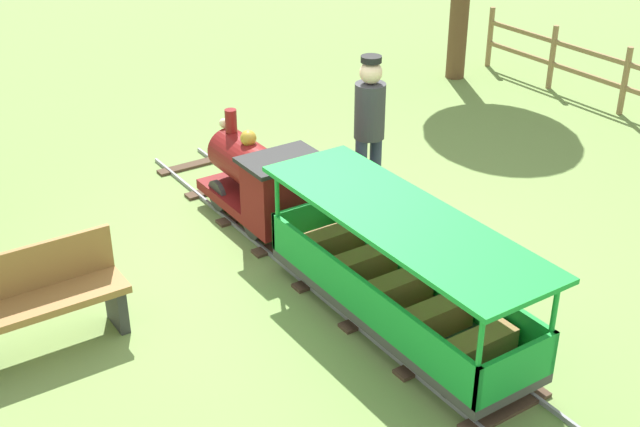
{
  "coord_description": "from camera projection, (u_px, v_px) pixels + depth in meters",
  "views": [
    {
      "loc": [
        -3.59,
        -5.56,
        3.94
      ],
      "look_at": [
        0.0,
        -0.18,
        0.55
      ],
      "focal_mm": 46.95,
      "sensor_mm": 36.0,
      "label": 1
    }
  ],
  "objects": [
    {
      "name": "conductor_person",
      "position": [
        369.0,
        122.0,
        8.12
      ],
      "size": [
        0.3,
        0.3,
        1.62
      ],
      "color": "#282D47",
      "rests_on": "ground_plane"
    },
    {
      "name": "track",
      "position": [
        333.0,
        275.0,
        7.4
      ],
      "size": [
        0.78,
        6.4,
        0.04
      ],
      "color": "gray",
      "rests_on": "ground_plane"
    },
    {
      "name": "ground_plane",
      "position": [
        309.0,
        259.0,
        7.69
      ],
      "size": [
        60.0,
        60.0,
        0.0
      ],
      "primitive_type": "plane",
      "color": "#75934C"
    },
    {
      "name": "passenger_car",
      "position": [
        398.0,
        282.0,
        6.55
      ],
      "size": [
        0.84,
        2.7,
        0.97
      ],
      "color": "#3F3F3F",
      "rests_on": "ground_plane"
    },
    {
      "name": "locomotive",
      "position": [
        263.0,
        180.0,
        8.07
      ],
      "size": [
        0.74,
        1.45,
        0.97
      ],
      "color": "maroon",
      "rests_on": "ground_plane"
    },
    {
      "name": "park_bench",
      "position": [
        39.0,
        300.0,
        6.34
      ],
      "size": [
        1.3,
        0.41,
        0.82
      ],
      "color": "olive",
      "rests_on": "ground_plane"
    }
  ]
}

